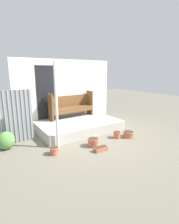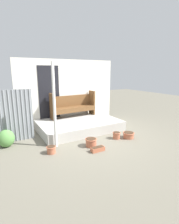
% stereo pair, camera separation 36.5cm
% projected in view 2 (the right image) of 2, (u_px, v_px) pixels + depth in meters
% --- Properties ---
extents(ground_plane, '(24.00, 24.00, 0.00)m').
position_uv_depth(ground_plane, '(90.00, 138.00, 5.74)').
color(ground_plane, '#706B5B').
extents(porch_slab, '(2.92, 1.88, 0.34)m').
position_uv_depth(porch_slab, '(79.00, 125.00, 6.53)').
color(porch_slab, '#B2AFA8').
rests_on(porch_slab, ground_plane).
extents(house_wall, '(4.12, 0.08, 2.60)m').
position_uv_depth(house_wall, '(67.00, 92.00, 7.08)').
color(house_wall, white).
rests_on(house_wall, ground_plane).
extents(support_post, '(0.08, 0.08, 2.40)m').
position_uv_depth(support_post, '(54.00, 106.00, 4.82)').
color(support_post, white).
rests_on(support_post, ground_plane).
extents(bench, '(1.85, 0.49, 1.00)m').
position_uv_depth(bench, '(73.00, 105.00, 6.99)').
color(bench, brown).
rests_on(bench, porch_slab).
extents(flower_pot_left, '(0.26, 0.26, 0.20)m').
position_uv_depth(flower_pot_left, '(51.00, 149.00, 4.66)').
color(flower_pot_left, '#B76647').
rests_on(flower_pot_left, ground_plane).
extents(flower_pot_middle, '(0.35, 0.35, 0.24)m').
position_uv_depth(flower_pot_middle, '(91.00, 142.00, 5.08)').
color(flower_pot_middle, '#B76647').
rests_on(flower_pot_middle, ground_plane).
extents(flower_pot_right, '(0.27, 0.27, 0.22)m').
position_uv_depth(flower_pot_right, '(117.00, 135.00, 5.67)').
color(flower_pot_right, '#B76647').
rests_on(flower_pot_right, ground_plane).
extents(flower_pot_far_right, '(0.38, 0.38, 0.19)m').
position_uv_depth(flower_pot_far_right, '(129.00, 135.00, 5.73)').
color(flower_pot_far_right, '#B76647').
rests_on(flower_pot_far_right, ground_plane).
extents(planter_box_rect, '(0.39, 0.16, 0.12)m').
position_uv_depth(planter_box_rect, '(98.00, 149.00, 4.79)').
color(planter_box_rect, '#B26042').
rests_on(planter_box_rect, ground_plane).
extents(shrub_by_fence, '(0.46, 0.42, 0.51)m').
position_uv_depth(shrub_by_fence, '(6.00, 138.00, 5.02)').
color(shrub_by_fence, '#599347').
rests_on(shrub_by_fence, ground_plane).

